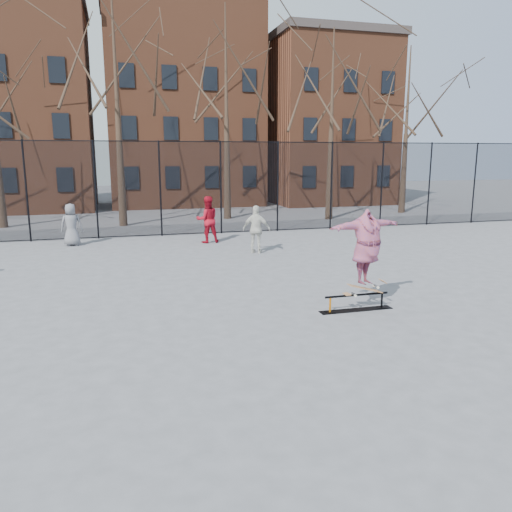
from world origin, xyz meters
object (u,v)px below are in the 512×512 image
object	(u,v)px
bystander_grey	(71,225)
skater	(367,252)
skate_rail	(356,304)
bystander_white	(256,229)
bystander_red	(207,220)
skateboard	(365,291)

from	to	relation	value
bystander_grey	skater	bearing A→B (deg)	125.02
skate_rail	bystander_white	distance (m)	7.00
skater	bystander_grey	distance (m)	12.42
skater	bystander_grey	bearing A→B (deg)	106.01
skate_rail	bystander_red	bearing A→B (deg)	99.88
bystander_white	skateboard	bearing A→B (deg)	124.05
skateboard	bystander_grey	world-z (taller)	bystander_grey
bystander_grey	bystander_red	size ratio (longest dim) A/B	0.88
skate_rail	bystander_white	xyz separation A→B (m)	(-0.38, 6.95, 0.70)
skater	bystander_white	distance (m)	6.99
skateboard	bystander_grey	bearing A→B (deg)	124.16
skater	bystander_white	bearing A→B (deg)	76.59
skateboard	bystander_grey	distance (m)	12.41
skater	bystander_red	bearing A→B (deg)	82.87
skate_rail	bystander_red	distance (m)	9.72
skater	bystander_grey	world-z (taller)	skater
skater	bystander_red	world-z (taller)	skater
skater	bystander_white	world-z (taller)	skater
skater	skate_rail	bearing A→B (deg)	161.85
bystander_white	skate_rail	bearing A→B (deg)	122.44
bystander_grey	bystander_white	distance (m)	7.20
skateboard	skater	bearing A→B (deg)	0.00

